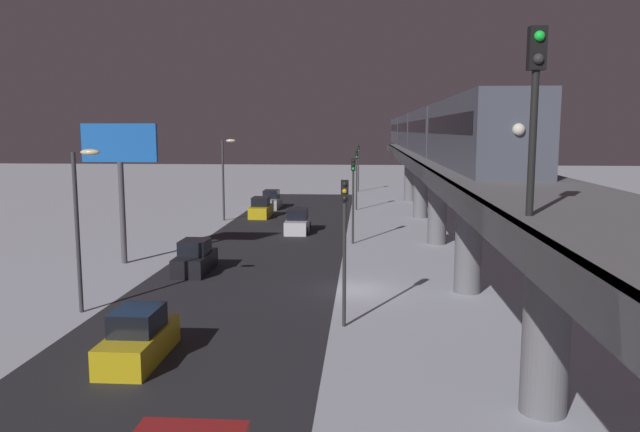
# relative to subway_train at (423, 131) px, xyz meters

# --- Properties ---
(ground_plane) EXTENTS (240.00, 240.00, 0.00)m
(ground_plane) POSITION_rel_subway_train_xyz_m (6.13, 27.26, -8.43)
(ground_plane) COLOR silver
(avenue_asphalt) EXTENTS (11.00, 99.03, 0.01)m
(avenue_asphalt) POSITION_rel_subway_train_xyz_m (12.40, 27.26, -8.43)
(avenue_asphalt) COLOR #28282D
(avenue_asphalt) RESTS_ON ground_plane
(elevated_railway) EXTENTS (5.00, 99.03, 6.66)m
(elevated_railway) POSITION_rel_subway_train_xyz_m (0.09, 27.26, -2.72)
(elevated_railway) COLOR slate
(elevated_railway) RESTS_ON ground_plane
(subway_train) EXTENTS (2.94, 74.07, 3.40)m
(subway_train) POSITION_rel_subway_train_xyz_m (0.00, 0.00, 0.00)
(subway_train) COLOR #4C5160
(subway_train) RESTS_ON elevated_railway
(rail_signal) EXTENTS (0.36, 0.41, 4.00)m
(rail_signal) POSITION_rel_subway_train_xyz_m (1.89, 46.10, 0.95)
(rail_signal) COLOR black
(rail_signal) RESTS_ON elevated_railway
(sedan_white) EXTENTS (1.91, 4.53, 1.97)m
(sedan_white) POSITION_rel_subway_train_xyz_m (11.00, 8.56, -7.65)
(sedan_white) COLOR silver
(sedan_white) RESTS_ON ground_plane
(sedan_black) EXTENTS (1.80, 4.25, 1.97)m
(sedan_black) POSITION_rel_subway_train_xyz_m (15.60, 23.68, -7.64)
(sedan_black) COLOR black
(sedan_black) RESTS_ON ground_plane
(sedan_silver) EXTENTS (1.80, 4.70, 1.97)m
(sedan_silver) POSITION_rel_subway_train_xyz_m (15.60, -7.37, -7.64)
(sedan_silver) COLOR #B2B2B7
(sedan_silver) RESTS_ON ground_plane
(sedan_yellow) EXTENTS (1.80, 4.29, 1.97)m
(sedan_yellow) POSITION_rel_subway_train_xyz_m (15.60, -0.30, -7.64)
(sedan_yellow) COLOR gold
(sedan_yellow) RESTS_ON ground_plane
(sedan_yellow_2) EXTENTS (1.80, 4.49, 1.97)m
(sedan_yellow_2) POSITION_rel_subway_train_xyz_m (13.80, 38.04, -7.64)
(sedan_yellow_2) COLOR gold
(sedan_yellow_2) RESTS_ON ground_plane
(traffic_light_near) EXTENTS (0.32, 0.44, 6.40)m
(traffic_light_near) POSITION_rel_subway_train_xyz_m (6.30, 33.52, -4.24)
(traffic_light_near) COLOR #2D2D2D
(traffic_light_near) RESTS_ON ground_plane
(traffic_light_mid) EXTENTS (0.32, 0.44, 6.40)m
(traffic_light_mid) POSITION_rel_subway_train_xyz_m (6.30, 13.54, -4.24)
(traffic_light_mid) COLOR #2D2D2D
(traffic_light_mid) RESTS_ON ground_plane
(traffic_light_far) EXTENTS (0.32, 0.44, 6.40)m
(traffic_light_far) POSITION_rel_subway_train_xyz_m (6.30, -6.44, -4.24)
(traffic_light_far) COLOR #2D2D2D
(traffic_light_far) RESTS_ON ground_plane
(traffic_light_distant) EXTENTS (0.32, 0.44, 6.40)m
(traffic_light_distant) POSITION_rel_subway_train_xyz_m (6.30, -26.42, -4.24)
(traffic_light_distant) COLOR #2D2D2D
(traffic_light_distant) RESTS_ON ground_plane
(commercial_billboard) EXTENTS (4.80, 0.36, 8.90)m
(commercial_billboard) POSITION_rel_subway_train_xyz_m (20.82, 21.51, -1.61)
(commercial_billboard) COLOR #4C4C51
(commercial_billboard) RESTS_ON ground_plane
(street_lamp_near) EXTENTS (1.35, 0.44, 7.65)m
(street_lamp_near) POSITION_rel_subway_train_xyz_m (18.47, 32.26, -3.62)
(street_lamp_near) COLOR #38383D
(street_lamp_near) RESTS_ON ground_plane
(street_lamp_far) EXTENTS (1.35, 0.44, 7.65)m
(street_lamp_far) POSITION_rel_subway_train_xyz_m (18.47, 2.26, -3.62)
(street_lamp_far) COLOR #38383D
(street_lamp_far) RESTS_ON ground_plane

